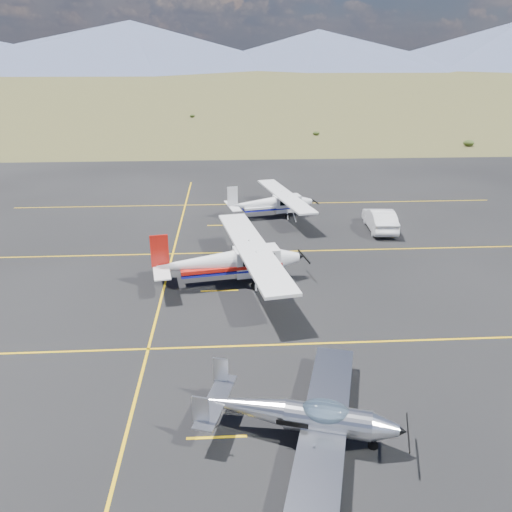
# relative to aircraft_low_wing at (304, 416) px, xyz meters

# --- Properties ---
(ground) EXTENTS (1600.00, 1600.00, 0.00)m
(ground) POSITION_rel_aircraft_low_wing_xyz_m (0.16, 3.72, -0.92)
(ground) COLOR #383D1C
(ground) RESTS_ON ground
(apron) EXTENTS (72.00, 72.00, 0.02)m
(apron) POSITION_rel_aircraft_low_wing_xyz_m (0.16, 10.72, -0.92)
(apron) COLOR black
(apron) RESTS_ON ground
(aircraft_low_wing) EXTENTS (6.51, 8.86, 1.93)m
(aircraft_low_wing) POSITION_rel_aircraft_low_wing_xyz_m (0.00, 0.00, 0.00)
(aircraft_low_wing) COLOR silver
(aircraft_low_wing) RESTS_ON apron
(aircraft_cessna) EXTENTS (7.49, 12.24, 3.09)m
(aircraft_cessna) POSITION_rel_aircraft_low_wing_xyz_m (-2.21, 12.24, 0.45)
(aircraft_cessna) COLOR silver
(aircraft_cessna) RESTS_ON apron
(aircraft_plain) EXTENTS (6.49, 10.19, 2.58)m
(aircraft_plain) POSITION_rel_aircraft_low_wing_xyz_m (1.13, 24.16, 0.22)
(aircraft_plain) COLOR white
(aircraft_plain) RESTS_ON apron
(sedan) EXTENTS (1.93, 4.81, 1.56)m
(sedan) POSITION_rel_aircraft_low_wing_xyz_m (8.54, 20.56, -0.13)
(sedan) COLOR white
(sedan) RESTS_ON apron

